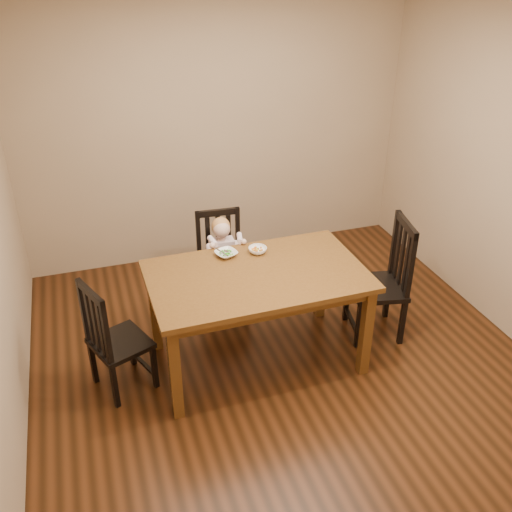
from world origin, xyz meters
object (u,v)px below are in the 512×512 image
object	(u,v)px
chair_right	(383,281)
toddler	(222,256)
chair_child	(222,266)
bowl_peas	(226,254)
dining_table	(257,284)
bowl_veg	(258,250)
chair_left	(114,340)

from	to	relation	value
chair_right	toddler	bearing A→B (deg)	70.98
toddler	chair_child	bearing A→B (deg)	-90.00
bowl_peas	toddler	bearing A→B (deg)	79.91
dining_table	chair_right	world-z (taller)	chair_right
chair_child	toddler	size ratio (longest dim) A/B	1.98
bowl_peas	chair_child	bearing A→B (deg)	80.59
dining_table	bowl_veg	size ratio (longest dim) A/B	11.20
chair_right	bowl_veg	xyz separation A→B (m)	(-1.04, 0.27, 0.34)
chair_child	bowl_veg	size ratio (longest dim) A/B	6.49
chair_right	chair_left	bearing A→B (deg)	102.10
chair_right	dining_table	bearing A→B (deg)	103.39
chair_right	bowl_veg	distance (m)	1.12
chair_left	toddler	xyz separation A→B (m)	(1.04, 0.75, 0.13)
toddler	bowl_peas	size ratio (longest dim) A/B	2.89
chair_left	chair_right	distance (m)	2.26
bowl_peas	bowl_veg	bearing A→B (deg)	-5.55
chair_child	chair_right	world-z (taller)	chair_right
chair_right	bowl_peas	distance (m)	1.37
dining_table	bowl_veg	distance (m)	0.35
chair_left	bowl_peas	size ratio (longest dim) A/B	5.62
chair_child	chair_left	distance (m)	1.31
chair_left	bowl_peas	distance (m)	1.09
chair_left	toddler	size ratio (longest dim) A/B	1.95
chair_left	toddler	bearing A→B (deg)	103.69
bowl_peas	bowl_veg	distance (m)	0.26
chair_right	chair_child	bearing A→B (deg)	69.23
toddler	chair_right	bearing A→B (deg)	153.11
chair_right	bowl_peas	world-z (taller)	chair_right
dining_table	chair_left	xyz separation A→B (m)	(-1.12, 0.01, -0.28)
chair_left	chair_right	size ratio (longest dim) A/B	0.89
chair_left	chair_right	bearing A→B (deg)	68.91
dining_table	bowl_peas	distance (m)	0.39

